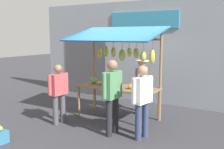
# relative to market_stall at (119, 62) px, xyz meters

# --- Properties ---
(ground_plane) EXTENTS (40.00, 40.00, 0.00)m
(ground_plane) POSITION_rel_market_stall_xyz_m (-0.01, 0.06, -1.55)
(ground_plane) COLOR #38383D
(street_backdrop) EXTENTS (9.00, 0.30, 3.40)m
(street_backdrop) POSITION_rel_market_stall_xyz_m (0.05, -2.14, 0.14)
(street_backdrop) COLOR #8C939E
(street_backdrop) RESTS_ON ground
(market_stall) EXTENTS (2.50, 1.46, 2.50)m
(market_stall) POSITION_rel_market_stall_xyz_m (0.00, 0.00, 0.00)
(market_stall) COLOR olive
(market_stall) RESTS_ON ground
(vendor_with_sunhat) EXTENTS (0.41, 0.68, 1.58)m
(vendor_with_sunhat) POSITION_rel_market_stall_xyz_m (-0.36, -0.69, -0.62)
(vendor_with_sunhat) COLOR #232328
(vendor_with_sunhat) RESTS_ON ground
(shopper_with_shopping_bag) EXTENTS (0.23, 0.73, 1.72)m
(shopper_with_shopping_bag) POSITION_rel_market_stall_xyz_m (-0.53, 1.19, -0.55)
(shopper_with_shopping_bag) COLOR #232328
(shopper_with_shopping_bag) RESTS_ON ground
(shopper_in_striped_shirt) EXTENTS (0.25, 0.67, 1.53)m
(shopper_in_striped_shirt) POSITION_rel_market_stall_xyz_m (1.05, 1.24, -0.68)
(shopper_in_striped_shirt) COLOR #4C4C51
(shopper_in_striped_shirt) RESTS_ON ground
(shopper_with_ponytail) EXTENTS (0.30, 0.69, 1.63)m
(shopper_with_ponytail) POSITION_rel_market_stall_xyz_m (-1.21, 1.06, -0.62)
(shopper_with_ponytail) COLOR navy
(shopper_with_ponytail) RESTS_ON ground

